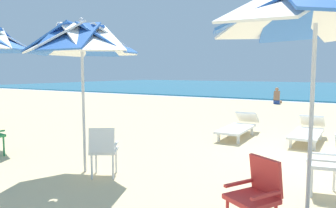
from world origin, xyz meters
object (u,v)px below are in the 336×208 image
sun_lounger_1 (308,131)px  sun_lounger_2 (239,126)px  plastic_chair_3 (103,148)px  beach_umbrella_1 (82,41)px  beachgoer_seated (277,99)px  beach_umbrella_0 (316,10)px  plastic_chair_2 (329,161)px  plastic_chair_1 (256,193)px

sun_lounger_1 → sun_lounger_2: bearing=-172.0°
plastic_chair_3 → beach_umbrella_1: bearing=173.3°
beach_umbrella_1 → beachgoer_seated: bearing=89.2°
beach_umbrella_0 → sun_lounger_2: (-2.34, 4.37, -2.20)m
plastic_chair_3 → plastic_chair_2: bearing=18.4°
beach_umbrella_0 → sun_lounger_1: 5.15m
plastic_chair_1 → beach_umbrella_1: (-3.26, 0.69, 1.81)m
beach_umbrella_1 → plastic_chair_3: size_ratio=3.12×
sun_lounger_1 → beachgoer_seated: 10.13m
beach_umbrella_0 → sun_lounger_2: bearing=118.2°
plastic_chair_3 → sun_lounger_2: 4.56m
plastic_chair_1 → beach_umbrella_1: 3.79m
beach_umbrella_1 → sun_lounger_2: beach_umbrella_1 is taller
beach_umbrella_1 → plastic_chair_3: bearing=-6.7°
sun_lounger_1 → sun_lounger_2: 1.74m
plastic_chair_1 → plastic_chair_2: (0.56, 1.74, 0.00)m
plastic_chair_1 → plastic_chair_3: bearing=167.1°
beach_umbrella_1 → sun_lounger_2: (1.34, 4.42, -2.02)m
plastic_chair_3 → sun_lounger_2: bearing=79.4°
beach_umbrella_0 → plastic_chair_2: 2.23m
beach_umbrella_1 → sun_lounger_2: 5.04m
plastic_chair_2 → sun_lounger_1: 3.70m
plastic_chair_2 → beach_umbrella_1: size_ratio=0.32×
beach_umbrella_0 → plastic_chair_1: bearing=-119.5°
beachgoer_seated → beach_umbrella_1: bearing=-90.8°
beach_umbrella_0 → plastic_chair_3: (-3.18, -0.11, -1.98)m
plastic_chair_2 → beachgoer_seated: beachgoer_seated is taller
beach_umbrella_0 → plastic_chair_3: beach_umbrella_0 is taller
beach_umbrella_1 → beachgoer_seated: 14.52m
plastic_chair_3 → sun_lounger_1: bearing=61.5°
sun_lounger_2 → beachgoer_seated: (-1.14, 9.96, 0.01)m
plastic_chair_2 → sun_lounger_2: size_ratio=0.40×
beach_umbrella_0 → plastic_chair_3: bearing=-178.1°
plastic_chair_1 → sun_lounger_2: 5.47m
beachgoer_seated → sun_lounger_1: bearing=-73.5°
plastic_chair_2 → beachgoer_seated: (-3.63, 13.33, -0.20)m
beachgoer_seated → plastic_chair_3: bearing=-88.8°
plastic_chair_3 → sun_lounger_2: (0.84, 4.48, -0.22)m
sun_lounger_1 → sun_lounger_2: (-1.73, -0.24, 0.00)m
plastic_chair_1 → sun_lounger_2: size_ratio=0.40×
beach_umbrella_0 → plastic_chair_3: size_ratio=3.31×
plastic_chair_1 → beachgoer_seated: (-3.07, 15.07, -0.20)m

